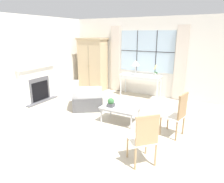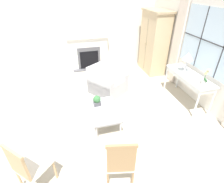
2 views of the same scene
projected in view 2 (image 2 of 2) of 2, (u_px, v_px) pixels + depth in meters
name	position (u px, v px, depth m)	size (l,w,h in m)	color
ground_plane	(88.00, 118.00, 4.23)	(14.00, 14.00, 0.00)	#B2A893
wall_back_windowed	(210.00, 52.00, 4.15)	(7.20, 0.14, 2.80)	silver
wall_left	(89.00, 29.00, 6.09)	(0.06, 7.20, 2.80)	silver
fireplace	(88.00, 51.00, 6.35)	(0.34, 1.47, 2.01)	#515156
armoire	(154.00, 42.00, 6.00)	(1.16, 0.62, 2.07)	tan
console_table	(189.00, 78.00, 4.50)	(1.46, 0.50, 0.79)	silver
table_lamp	(188.00, 57.00, 4.39)	(0.29, 0.29, 0.53)	silver
potted_orchid	(205.00, 79.00, 3.92)	(0.16, 0.12, 0.43)	#BCB7AD
armchair_upholstered	(107.00, 83.00, 5.12)	(1.20, 1.19, 0.81)	#B2B2B7
side_chair_wooden	(120.00, 161.00, 2.57)	(0.52, 0.52, 1.02)	white
accent_chair_wooden	(27.00, 165.00, 2.52)	(0.62, 0.62, 0.99)	white
coffee_table	(104.00, 111.00, 3.88)	(0.95, 0.61, 0.42)	#BCBCC1
potted_plant_small	(97.00, 100.00, 3.94)	(0.17, 0.17, 0.24)	#4C4C51
pillar_candle	(108.00, 109.00, 3.77)	(0.11, 0.11, 0.15)	silver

